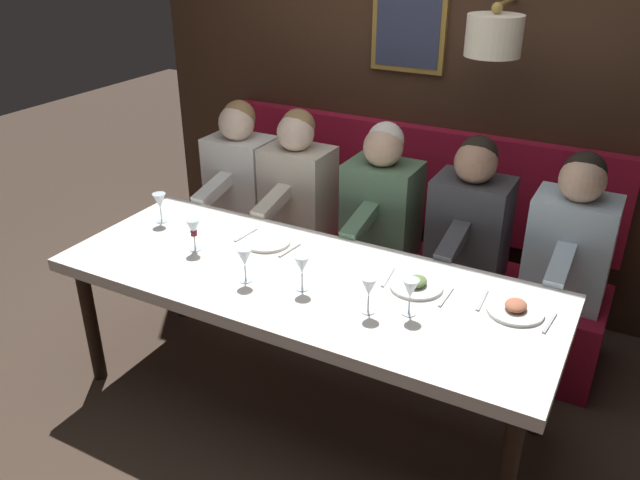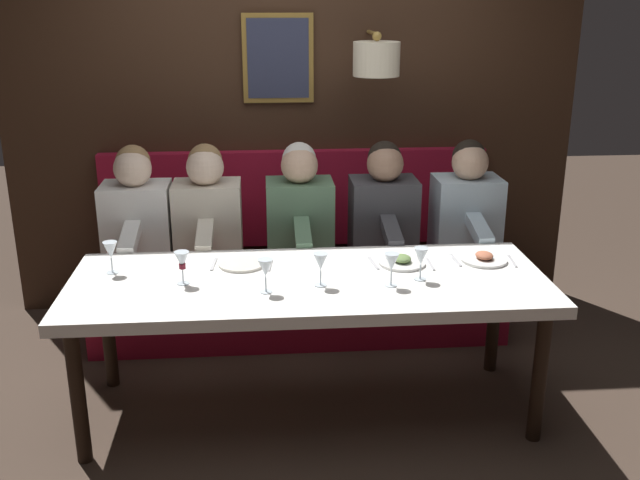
# 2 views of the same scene
# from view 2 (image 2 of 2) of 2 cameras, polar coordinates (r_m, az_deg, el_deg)

# --- Properties ---
(ground_plane) EXTENTS (12.00, 12.00, 0.00)m
(ground_plane) POSITION_cam_2_polar(r_m,az_deg,el_deg) (3.91, -0.83, -13.13)
(ground_plane) COLOR #423328
(dining_table) EXTENTS (0.90, 2.35, 0.74)m
(dining_table) POSITION_cam_2_polar(r_m,az_deg,el_deg) (3.60, -0.88, -3.97)
(dining_table) COLOR white
(dining_table) RESTS_ON ground_plane
(banquette_bench) EXTENTS (0.52, 2.55, 0.45)m
(banquette_bench) POSITION_cam_2_polar(r_m,az_deg,el_deg) (4.60, -1.60, -4.89)
(banquette_bench) COLOR maroon
(banquette_bench) RESTS_ON ground_plane
(back_wall_panel) EXTENTS (0.59, 3.75, 2.90)m
(back_wall_panel) POSITION_cam_2_polar(r_m,az_deg,el_deg) (4.84, -2.04, 10.42)
(back_wall_panel) COLOR #382316
(back_wall_panel) RESTS_ON ground_plane
(diner_nearest) EXTENTS (0.60, 0.40, 0.79)m
(diner_nearest) POSITION_cam_2_polar(r_m,az_deg,el_deg) (4.56, 11.41, 2.42)
(diner_nearest) COLOR silver
(diner_nearest) RESTS_ON banquette_bench
(diner_near) EXTENTS (0.60, 0.40, 0.79)m
(diner_near) POSITION_cam_2_polar(r_m,az_deg,el_deg) (4.44, 5.00, 2.30)
(diner_near) COLOR #3D3D42
(diner_near) RESTS_ON banquette_bench
(diner_middle) EXTENTS (0.60, 0.40, 0.79)m
(diner_middle) POSITION_cam_2_polar(r_m,az_deg,el_deg) (4.39, -1.60, 2.16)
(diner_middle) COLOR #567A5B
(diner_middle) RESTS_ON banquette_bench
(diner_far) EXTENTS (0.60, 0.40, 0.79)m
(diner_far) POSITION_cam_2_polar(r_m,az_deg,el_deg) (4.39, -8.80, 1.96)
(diner_far) COLOR beige
(diner_far) RESTS_ON banquette_bench
(diner_farthest) EXTENTS (0.60, 0.40, 0.79)m
(diner_farthest) POSITION_cam_2_polar(r_m,az_deg,el_deg) (4.45, -14.16, 1.80)
(diner_farthest) COLOR white
(diner_farthest) RESTS_ON banquette_bench
(place_setting_0) EXTENTS (0.24, 0.32, 0.05)m
(place_setting_0) POSITION_cam_2_polar(r_m,az_deg,el_deg) (3.78, 6.45, -1.71)
(place_setting_0) COLOR silver
(place_setting_0) RESTS_ON dining_table
(place_setting_1) EXTENTS (0.24, 0.32, 0.01)m
(place_setting_1) POSITION_cam_2_polar(r_m,az_deg,el_deg) (3.77, -6.15, -1.88)
(place_setting_1) COLOR silver
(place_setting_1) RESTS_ON dining_table
(place_setting_2) EXTENTS (0.24, 0.32, 0.05)m
(place_setting_2) POSITION_cam_2_polar(r_m,az_deg,el_deg) (3.89, 12.74, -1.44)
(place_setting_2) COLOR white
(place_setting_2) RESTS_ON dining_table
(wine_glass_0) EXTENTS (0.07, 0.07, 0.16)m
(wine_glass_0) POSITION_cam_2_polar(r_m,az_deg,el_deg) (3.53, -10.77, -1.66)
(wine_glass_0) COLOR silver
(wine_glass_0) RESTS_ON dining_table
(wine_glass_1) EXTENTS (0.07, 0.07, 0.16)m
(wine_glass_1) POSITION_cam_2_polar(r_m,az_deg,el_deg) (3.45, 0.05, -1.79)
(wine_glass_1) COLOR silver
(wine_glass_1) RESTS_ON dining_table
(wine_glass_2) EXTENTS (0.07, 0.07, 0.16)m
(wine_glass_2) POSITION_cam_2_polar(r_m,az_deg,el_deg) (3.46, 5.64, -1.79)
(wine_glass_2) COLOR silver
(wine_glass_2) RESTS_ON dining_table
(wine_glass_3) EXTENTS (0.07, 0.07, 0.16)m
(wine_glass_3) POSITION_cam_2_polar(r_m,az_deg,el_deg) (3.75, -16.10, -0.83)
(wine_glass_3) COLOR silver
(wine_glass_3) RESTS_ON dining_table
(wine_glass_4) EXTENTS (0.07, 0.07, 0.16)m
(wine_glass_4) POSITION_cam_2_polar(r_m,az_deg,el_deg) (3.38, -4.30, -2.27)
(wine_glass_4) COLOR silver
(wine_glass_4) RESTS_ON dining_table
(wine_glass_5) EXTENTS (0.07, 0.07, 0.16)m
(wine_glass_5) POSITION_cam_2_polar(r_m,az_deg,el_deg) (3.56, 7.93, -1.34)
(wine_glass_5) COLOR silver
(wine_glass_5) RESTS_ON dining_table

